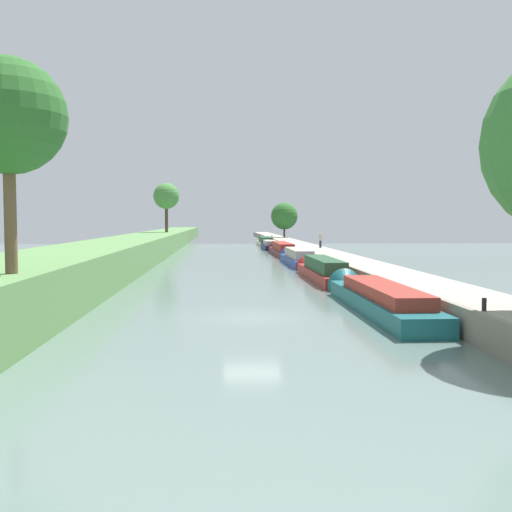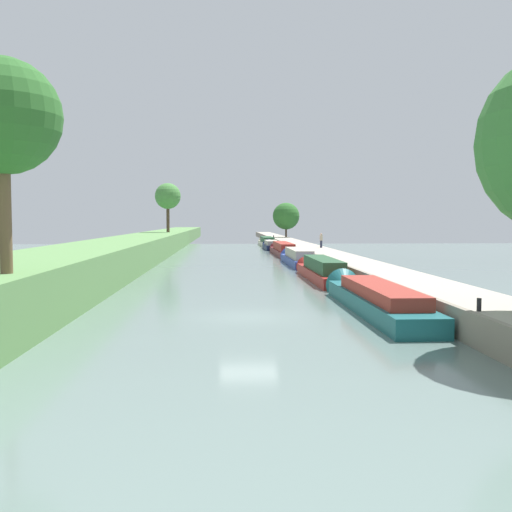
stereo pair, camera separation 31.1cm
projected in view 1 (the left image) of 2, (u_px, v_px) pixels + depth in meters
The scene contains 16 objects.
ground_plane at pixel (252, 317), 25.74m from camera, with size 160.00×160.00×0.00m, color slate.
left_grassy_bank at pixel (3, 291), 25.04m from camera, with size 6.47×260.00×2.39m.
right_towpath at pixel (456, 303), 26.24m from camera, with size 3.38×260.00×1.10m.
stone_quay at pixel (416, 302), 26.13m from camera, with size 0.25×260.00×1.15m.
narrowboat_teal at pixel (375, 298), 27.86m from camera, with size 2.08×14.43×1.97m.
narrowboat_red at pixel (321, 270), 41.98m from camera, with size 1.86×13.87×2.11m.
narrowboat_blue at pixel (297, 258), 56.57m from camera, with size 1.99×13.96×2.14m.
narrowboat_maroon at pixel (281, 250), 72.10m from camera, with size 1.96×16.87×2.14m.
narrowboat_navy at pixel (270, 245), 86.14m from camera, with size 2.00×10.39×1.91m.
narrowboat_cream at pixel (265, 242), 98.45m from camera, with size 2.07×14.84×2.14m.
tree_rightbank_midnear at pixel (284, 216), 108.22m from camera, with size 4.92×4.92×6.33m.
tree_leftbank_downstream at pixel (166, 196), 89.11m from camera, with size 3.91×3.91×7.43m.
tree_leftbank_upstream at pixel (8, 117), 19.87m from camera, with size 3.95×3.95×7.32m.
person_walking at pixel (320, 240), 66.84m from camera, with size 0.34×0.34×1.66m.
mooring_bollard_near at pixel (484, 304), 20.27m from camera, with size 0.16×0.16×0.45m.
mooring_bollard_far at pixel (272, 236), 105.36m from camera, with size 0.16×0.16×0.45m.
Camera 1 is at (-1.33, -25.49, 4.22)m, focal length 41.41 mm.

